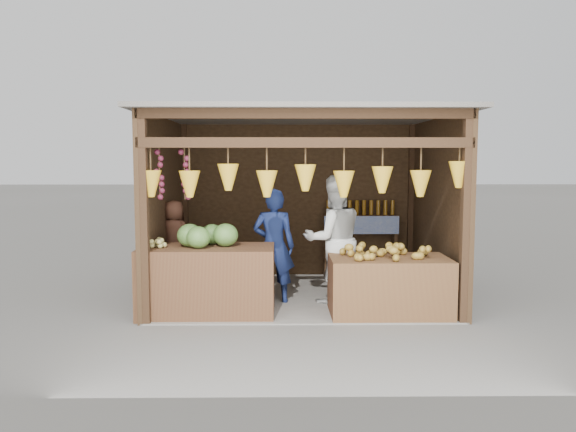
{
  "coord_description": "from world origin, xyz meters",
  "views": [
    {
      "loc": [
        -0.29,
        -8.13,
        1.98
      ],
      "look_at": [
        -0.19,
        -0.1,
        1.19
      ],
      "focal_mm": 35.0,
      "sensor_mm": 36.0,
      "label": 1
    }
  ],
  "objects_px": {
    "woman_standing": "(334,240)",
    "vendor_seated": "(174,237)",
    "counter_right": "(389,286)",
    "counter_left": "(208,281)",
    "man_standing": "(274,246)"
  },
  "relations": [
    {
      "from": "counter_left",
      "to": "man_standing",
      "type": "xyz_separation_m",
      "value": [
        0.85,
        0.59,
        0.36
      ]
    },
    {
      "from": "man_standing",
      "to": "woman_standing",
      "type": "xyz_separation_m",
      "value": [
        0.84,
        -0.02,
        0.09
      ]
    },
    {
      "from": "counter_right",
      "to": "vendor_seated",
      "type": "distance_m",
      "value": 3.19
    },
    {
      "from": "counter_left",
      "to": "counter_right",
      "type": "xyz_separation_m",
      "value": [
        2.34,
        -0.06,
        -0.07
      ]
    },
    {
      "from": "counter_left",
      "to": "woman_standing",
      "type": "relative_size",
      "value": 0.96
    },
    {
      "from": "counter_right",
      "to": "woman_standing",
      "type": "xyz_separation_m",
      "value": [
        -0.66,
        0.64,
        0.52
      ]
    },
    {
      "from": "counter_right",
      "to": "man_standing",
      "type": "bearing_deg",
      "value": 156.28
    },
    {
      "from": "counter_left",
      "to": "vendor_seated",
      "type": "distance_m",
      "value": 1.27
    },
    {
      "from": "woman_standing",
      "to": "vendor_seated",
      "type": "relative_size",
      "value": 1.66
    },
    {
      "from": "counter_left",
      "to": "woman_standing",
      "type": "xyz_separation_m",
      "value": [
        1.69,
        0.58,
        0.45
      ]
    },
    {
      "from": "vendor_seated",
      "to": "woman_standing",
      "type": "bearing_deg",
      "value": -169.08
    },
    {
      "from": "man_standing",
      "to": "woman_standing",
      "type": "distance_m",
      "value": 0.84
    },
    {
      "from": "counter_right",
      "to": "vendor_seated",
      "type": "xyz_separation_m",
      "value": [
        -2.96,
        1.09,
        0.5
      ]
    },
    {
      "from": "counter_left",
      "to": "woman_standing",
      "type": "bearing_deg",
      "value": 18.91
    },
    {
      "from": "counter_right",
      "to": "woman_standing",
      "type": "height_order",
      "value": "woman_standing"
    }
  ]
}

